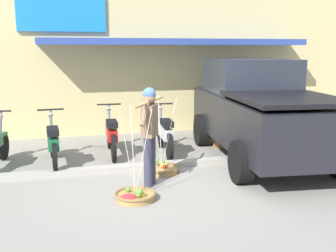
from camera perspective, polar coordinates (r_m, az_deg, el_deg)
The scene contains 12 objects.
ground_plane at distance 7.58m, azimuth -0.39°, elevation -7.23°, with size 90.00×90.00×0.00m, color gray.
sidewalk_curb at distance 8.22m, azimuth -1.70°, elevation -5.44°, with size 20.00×0.24×0.10m, color #AEA89C.
fruit_vendor at distance 6.98m, azimuth -2.57°, elevation -0.53°, with size 0.81×1.29×1.70m.
fruit_basket_left_side at distance 7.89m, azimuth -0.83°, elevation -5.91°, with size 0.66×0.66×1.45m.
fruit_basket_right_side at distance 6.55m, azimuth -4.53°, elevation -9.52°, with size 0.66×0.66×1.45m.
motorcycle_second_in_row at distance 8.63m, azimuth -15.63°, elevation -2.30°, with size 0.54×1.82×1.09m.
motorcycle_third_in_row at distance 9.18m, azimuth -7.86°, elevation -1.22°, with size 0.54×1.82×1.09m.
motorcycle_end_of_row at distance 9.18m, azimuth -0.45°, elevation -1.11°, with size 0.54×1.82×1.09m.
parked_truck at distance 9.00m, azimuth 12.63°, elevation 2.12°, with size 2.58×4.89×2.10m.
storefront_building at distance 13.98m, azimuth -2.35°, elevation 9.75°, with size 13.00×6.00×4.20m.
plastic_litter_bag at distance 6.43m, azimuth -5.46°, elevation -9.97°, with size 0.28×0.22×0.14m, color red.
wooden_crate at distance 9.89m, azimuth 7.83°, elevation -2.10°, with size 0.44×0.36×0.32m, color olive.
Camera 1 is at (-1.92, -6.96, 2.34)m, focal length 44.07 mm.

